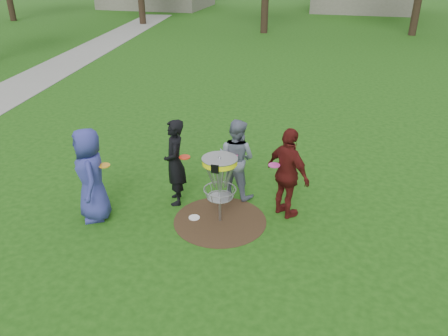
% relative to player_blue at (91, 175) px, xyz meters
% --- Properties ---
extents(ground, '(100.00, 100.00, 0.00)m').
position_rel_player_blue_xyz_m(ground, '(2.38, 0.48, -0.92)').
color(ground, '#19470F').
rests_on(ground, ground).
extents(dirt_patch, '(1.80, 1.80, 0.01)m').
position_rel_player_blue_xyz_m(dirt_patch, '(2.38, 0.48, -0.92)').
color(dirt_patch, '#47331E').
rests_on(dirt_patch, ground).
extents(concrete_path, '(7.75, 39.92, 0.02)m').
position_rel_player_blue_xyz_m(concrete_path, '(-7.62, 8.48, -0.91)').
color(concrete_path, '#9E9E99').
rests_on(concrete_path, ground).
extents(player_blue, '(0.98, 1.08, 1.85)m').
position_rel_player_blue_xyz_m(player_blue, '(0.00, 0.00, 0.00)').
color(player_blue, '#343991').
rests_on(player_blue, ground).
extents(player_black, '(0.64, 0.77, 1.80)m').
position_rel_player_blue_xyz_m(player_black, '(1.32, 0.96, -0.02)').
color(player_black, black).
rests_on(player_black, ground).
extents(player_grey, '(0.99, 0.87, 1.70)m').
position_rel_player_blue_xyz_m(player_grey, '(2.44, 1.56, -0.07)').
color(player_grey, slate).
rests_on(player_grey, ground).
extents(player_maroon, '(1.11, 1.02, 1.82)m').
position_rel_player_blue_xyz_m(player_maroon, '(3.57, 1.03, -0.01)').
color(player_maroon, '#551513').
rests_on(player_maroon, ground).
extents(disc_on_grass, '(0.22, 0.22, 0.02)m').
position_rel_player_blue_xyz_m(disc_on_grass, '(1.87, 0.44, -0.91)').
color(disc_on_grass, white).
rests_on(disc_on_grass, ground).
extents(disc_golf_basket, '(0.66, 0.67, 1.38)m').
position_rel_player_blue_xyz_m(disc_golf_basket, '(2.38, 0.48, 0.10)').
color(disc_golf_basket, '#9EA0A5').
rests_on(disc_golf_basket, ground).
extents(held_discs, '(3.26, 1.44, 0.11)m').
position_rel_player_blue_xyz_m(held_discs, '(1.90, 0.77, 0.18)').
color(held_discs, orange).
rests_on(held_discs, ground).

